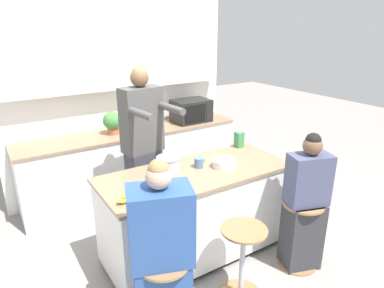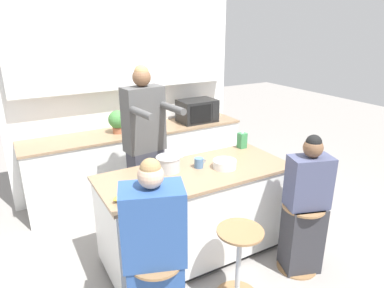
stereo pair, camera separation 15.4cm
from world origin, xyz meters
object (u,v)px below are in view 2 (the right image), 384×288
at_px(fruit_bowl, 225,164).
at_px(coffee_cup_near, 199,163).
at_px(bar_stool_center, 239,261).
at_px(bar_stool_rightmost, 300,234).
at_px(banana_bunch, 121,198).
at_px(person_cooking, 146,154).
at_px(juice_carton, 242,140).
at_px(kitchen_island, 196,213).
at_px(microwave, 197,111).
at_px(cooking_pot, 168,164).
at_px(person_seated_near, 305,212).
at_px(potted_plant, 118,121).
at_px(person_wrapped_blanket, 154,258).

height_order(fruit_bowl, coffee_cup_near, coffee_cup_near).
distance_m(bar_stool_center, fruit_bowl, 0.91).
bearing_deg(bar_stool_center, fruit_bowl, 66.32).
distance_m(bar_stool_rightmost, banana_bunch, 1.73).
relative_size(person_cooking, juice_carton, 9.87).
relative_size(kitchen_island, microwave, 3.58).
xyz_separation_m(person_cooking, cooking_pot, (0.03, -0.51, 0.07)).
bearing_deg(bar_stool_rightmost, person_seated_near, -27.43).
height_order(bar_stool_rightmost, juice_carton, juice_carton).
distance_m(person_cooking, juice_carton, 1.09).
xyz_separation_m(cooking_pot, potted_plant, (-0.03, 1.41, 0.09)).
distance_m(bar_stool_center, juice_carton, 1.43).
bearing_deg(microwave, person_wrapped_blanket, -126.78).
relative_size(coffee_cup_near, potted_plant, 0.41).
distance_m(cooking_pot, coffee_cup_near, 0.30).
height_order(kitchen_island, microwave, microwave).
bearing_deg(banana_bunch, person_seated_near, -17.33).
height_order(kitchen_island, person_cooking, person_cooking).
bearing_deg(microwave, banana_bunch, -134.97).
bearing_deg(fruit_bowl, cooking_pot, 158.08).
xyz_separation_m(cooking_pot, microwave, (1.13, 1.37, 0.08)).
xyz_separation_m(person_cooking, juice_carton, (1.03, -0.34, 0.08)).
relative_size(bar_stool_rightmost, person_seated_near, 0.50).
bearing_deg(cooking_pot, person_seated_near, -40.04).
xyz_separation_m(kitchen_island, microwave, (0.90, 1.51, 0.61)).
relative_size(bar_stool_rightmost, cooking_pot, 2.12).
bearing_deg(banana_bunch, kitchen_island, 14.02).
bearing_deg(microwave, person_seated_near, -93.63).
distance_m(cooking_pot, potted_plant, 1.41).
distance_m(kitchen_island, bar_stool_center, 0.72).
height_order(bar_stool_rightmost, fruit_bowl, fruit_bowl).
bearing_deg(bar_stool_rightmost, juice_carton, 88.12).
bearing_deg(kitchen_island, person_wrapped_blanket, -137.17).
xyz_separation_m(banana_bunch, juice_carton, (1.59, 0.51, 0.06)).
bearing_deg(kitchen_island, fruit_bowl, -13.65).
height_order(bar_stool_rightmost, person_wrapped_blanket, person_wrapped_blanket).
height_order(cooking_pot, microwave, microwave).
bearing_deg(kitchen_island, juice_carton, 21.48).
bearing_deg(bar_stool_rightmost, person_cooking, 126.85).
relative_size(bar_stool_rightmost, person_cooking, 0.36).
bearing_deg(microwave, fruit_bowl, -111.40).
distance_m(kitchen_island, potted_plant, 1.68).
xyz_separation_m(person_wrapped_blanket, banana_bunch, (-0.06, 0.49, 0.27)).
xyz_separation_m(bar_stool_rightmost, juice_carton, (0.03, 0.99, 0.64)).
relative_size(kitchen_island, potted_plant, 6.33).
relative_size(person_seated_near, cooking_pot, 4.26).
xyz_separation_m(person_seated_near, banana_bunch, (-1.57, 0.49, 0.33)).
xyz_separation_m(bar_stool_rightmost, person_seated_near, (0.02, -0.01, 0.24)).
distance_m(bar_stool_center, bar_stool_rightmost, 0.74).
distance_m(cooking_pot, banana_bunch, 0.68).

